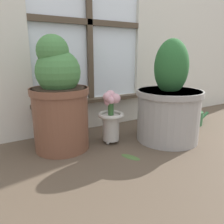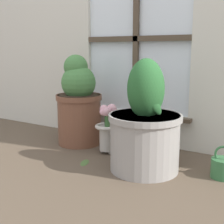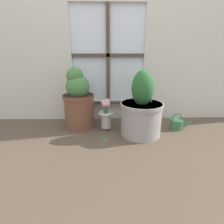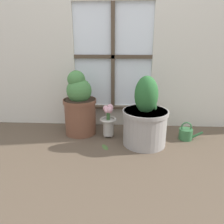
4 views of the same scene
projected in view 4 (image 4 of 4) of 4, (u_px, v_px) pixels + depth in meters
ground_plane at (109, 151)px, 1.80m from camera, size 10.00×10.00×0.00m
potted_plant_left at (80, 106)px, 2.07m from camera, size 0.31×0.31×0.61m
potted_plant_right at (145, 120)px, 1.86m from camera, size 0.39×0.39×0.60m
flower_vase at (108, 120)px, 2.02m from camera, size 0.15×0.15×0.31m
watering_can at (186, 134)px, 2.00m from camera, size 0.22×0.12×0.17m
fallen_leaf at (105, 147)px, 1.86m from camera, size 0.08×0.12×0.01m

